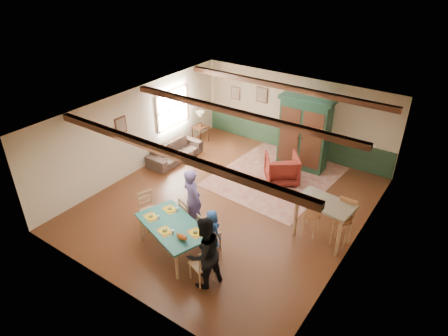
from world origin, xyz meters
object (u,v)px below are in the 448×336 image
Objects in this scene: person_man at (193,201)px; counter_table at (323,221)px; dining_chair_far_left at (190,215)px; cat at (182,236)px; sofa at (175,152)px; dining_chair_end_right at (202,263)px; armchair at (282,168)px; person_woman at (204,253)px; dining_chair_far_right at (209,231)px; table_lamp at (200,119)px; bar_stool_right at (342,224)px; bar_stool_left at (312,219)px; end_table at (200,134)px; armoire at (304,133)px; dining_chair_end_left at (150,211)px; person_child at (212,229)px; dining_table at (174,238)px.

counter_table is at bearing -134.04° from person_man.
counter_table is (2.88, 1.58, 0.07)m from dining_chair_far_left.
cat is 0.18× the size of sofa.
armchair is (-0.52, 4.69, -0.04)m from dining_chair_end_right.
person_woman is 0.73m from cat.
sofa is (-3.64, 2.94, -0.19)m from dining_chair_far_right.
dining_chair_far_right is 0.58× the size of person_woman.
bar_stool_right is at bearing -22.58° from table_lamp.
bar_stool_left is (1.23, 2.78, -0.31)m from person_woman.
end_table is at bearing -36.84° from dining_chair_far_left.
armchair is 0.48× the size of sofa.
person_man is at bearing -5.71° from dining_chair_far_right.
armchair is at bearing -96.72° from armoire.
table_lamp reaches higher than counter_table.
dining_chair_end_left is 0.73× the size of counter_table.
armoire reaches higher than cat.
end_table is at bearing 157.22° from bar_stool_right.
person_man is 4.79× the size of cat.
sofa is at bearing -114.57° from person_woman.
person_child is at bearing -92.66° from armoire.
dining_chair_far_right is at bearing 90.00° from person_child.
dining_chair_far_left is 3.04m from bar_stool_left.
bar_stool_right is at bearing -52.97° from armoire.
table_lamp reaches higher than armchair.
dining_chair_far_left is 1.08m from dining_chair_end_left.
person_man reaches higher than sofa.
armchair is 1.75× the size of table_lamp.
dining_chair_end_left is (-1.13, 0.37, 0.10)m from dining_table.
dining_chair_far_left is 1.00× the size of dining_chair_far_right.
dining_chair_far_right reaches higher than sofa.
end_table is at bearing -175.99° from armoire.
dining_chair_far_left is at bearing -131.60° from sofa.
dining_chair_far_left is 0.73× the size of counter_table.
armoire reaches higher than dining_chair_end_right.
person_man is 3.93m from sofa.
person_child is at bearing -49.55° from table_lamp.
dining_chair_end_left is at bearing 43.83° from dining_chair_far_left.
bar_stool_left is (5.62, -2.75, 0.24)m from end_table.
dining_chair_end_left is at bearing -90.00° from person_woman.
dining_chair_far_right is at bearing -133.83° from dining_chair_end_right.
person_child is (0.65, 0.66, 0.13)m from dining_table.
bar_stool_right is (6.19, -1.02, 0.32)m from sofa.
dining_table is at bearing -141.99° from bar_stool_right.
dining_chair_end_left is 4.80m from bar_stool_right.
dining_chair_end_right is 5.69m from sofa.
table_lamp is 0.52× the size of bar_stool_left.
armoire is at bearing 122.75° from counter_table.
table_lamp is (-3.67, 5.41, 0.03)m from cat.
person_man reaches higher than armchair.
cat is at bearing 100.37° from dining_chair_far_right.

